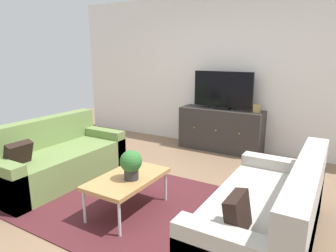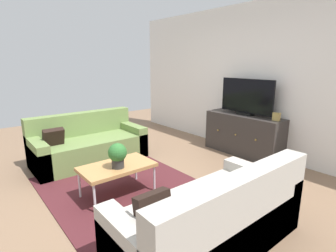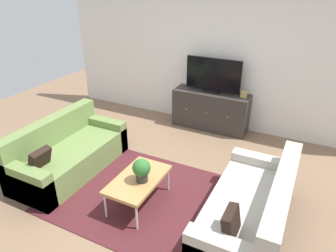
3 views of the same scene
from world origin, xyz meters
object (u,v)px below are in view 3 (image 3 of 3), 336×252
Objects in this scene: couch_right_side at (255,213)px; flat_screen_tv at (213,75)px; potted_plant at (142,169)px; mantel_clock at (244,94)px; couch_left_side at (66,154)px; tv_console at (211,110)px; coffee_table at (138,180)px.

flat_screen_tv reaches higher than couch_right_side.
couch_right_side is 2.88m from flat_screen_tv.
potted_plant is 0.30× the size of flat_screen_tv.
potted_plant is at bearing -103.00° from mantel_clock.
mantel_clock reaches higher than couch_left_side.
potted_plant is 2.39× the size of mantel_clock.
couch_left_side is 2.80m from tv_console.
couch_right_side is 5.85× the size of potted_plant.
tv_console is (-1.39, 2.37, 0.10)m from couch_right_side.
couch_right_side is 1.43m from potted_plant.
couch_right_side is at bearing 7.34° from coffee_table.
couch_right_side is at bearing 8.72° from potted_plant.
couch_left_side is at bearing 172.46° from coffee_table.
tv_console is at bearing -180.00° from mantel_clock.
couch_left_side is at bearing 180.00° from couch_right_side.
potted_plant is 2.66m from mantel_clock.
couch_left_side reaches higher than potted_plant.
coffee_table is 6.99× the size of mantel_clock.
coffee_table is at bearing -91.46° from tv_console.
flat_screen_tv is (0.07, 2.58, 0.69)m from coffee_table.
flat_screen_tv reaches higher than mantel_clock.
flat_screen_tv reaches higher than potted_plant.
tv_console is 0.75m from mantel_clock.
coffee_table is at bearing 161.87° from potted_plant.
couch_left_side is at bearing -121.95° from tv_console.
couch_left_side is 1.00× the size of couch_right_side.
potted_plant is at bearing -89.79° from flat_screen_tv.
mantel_clock is at bearing 48.69° from couch_left_side.
potted_plant reaches higher than coffee_table.
couch_left_side is at bearing 171.91° from potted_plant.
couch_left_side is at bearing -131.31° from mantel_clock.
couch_left_side is at bearing -121.73° from flat_screen_tv.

